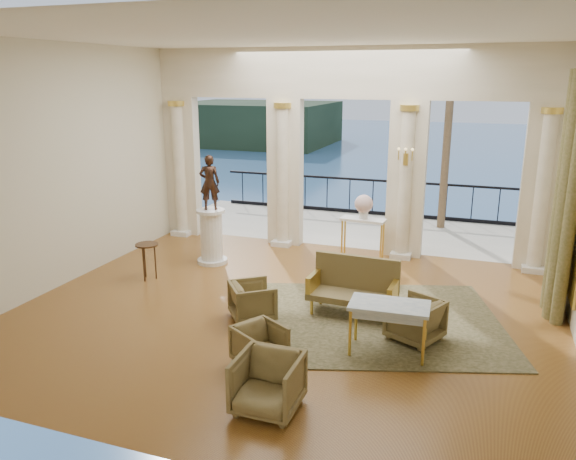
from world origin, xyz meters
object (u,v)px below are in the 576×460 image
at_px(armchair_d, 253,299).
at_px(console_table, 363,225).
at_px(game_table, 389,309).
at_px(pedestal, 212,237).
at_px(armchair_b, 268,381).
at_px(armchair_a, 260,343).
at_px(armchair_c, 415,318).
at_px(side_table, 147,249).
at_px(statue, 210,182).
at_px(settee, 354,286).

relative_size(armchair_d, console_table, 0.71).
relative_size(game_table, pedestal, 0.98).
bearing_deg(armchair_b, game_table, 60.26).
height_order(armchair_a, armchair_d, armchair_d).
bearing_deg(armchair_b, armchair_d, 117.23).
relative_size(armchair_b, armchair_c, 1.07).
height_order(armchair_a, armchair_b, armchair_b).
height_order(armchair_d, side_table, side_table).
relative_size(armchair_a, pedestal, 0.54).
height_order(armchair_b, statue, statue).
xyz_separation_m(armchair_c, settee, (-1.10, 0.67, 0.12)).
xyz_separation_m(armchair_b, settee, (0.31, 3.15, 0.09)).
bearing_deg(armchair_d, settee, -99.96).
bearing_deg(armchair_a, console_table, 27.40).
relative_size(game_table, side_table, 1.59).
bearing_deg(statue, pedestal, -111.07).
distance_m(armchair_a, armchair_d, 1.52).
bearing_deg(settee, statue, 158.02).
height_order(armchair_b, pedestal, pedestal).
bearing_deg(console_table, pedestal, -150.99).
height_order(pedestal, side_table, pedestal).
bearing_deg(console_table, armchair_d, -100.61).
bearing_deg(console_table, statue, -150.99).
relative_size(armchair_a, statue, 0.55).
distance_m(console_table, side_table, 4.57).
bearing_deg(game_table, armchair_c, 58.07).
xyz_separation_m(armchair_a, statue, (-2.64, 3.73, 1.44)).
bearing_deg(pedestal, statue, -90.00).
bearing_deg(armchair_b, statue, 123.97).
bearing_deg(armchair_d, game_table, -138.43).
distance_m(armchair_c, statue, 5.28).
xyz_separation_m(armchair_a, armchair_c, (1.93, 1.48, 0.04)).
distance_m(armchair_c, pedestal, 5.10).
bearing_deg(game_table, statue, 143.42).
xyz_separation_m(armchair_c, armchair_d, (-2.62, -0.12, -0.01)).
bearing_deg(settee, side_table, 179.07).
relative_size(armchair_a, game_table, 0.55).
xyz_separation_m(settee, statue, (-3.47, 1.58, 1.27)).
xyz_separation_m(armchair_a, pedestal, (-2.64, 3.73, 0.25)).
height_order(armchair_c, settee, settee).
xyz_separation_m(statue, side_table, (-0.73, -1.33, -1.13)).
distance_m(pedestal, side_table, 1.51).
height_order(armchair_b, console_table, console_table).
relative_size(armchair_a, side_table, 0.87).
height_order(armchair_d, game_table, game_table).
distance_m(armchair_a, armchair_c, 2.43).
relative_size(armchair_b, armchair_d, 1.11).
distance_m(armchair_b, pedestal, 5.69).
xyz_separation_m(armchair_b, pedestal, (-3.16, 4.73, 0.18)).
relative_size(armchair_b, statue, 0.67).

